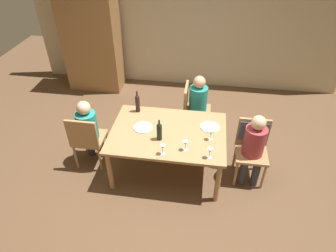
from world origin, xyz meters
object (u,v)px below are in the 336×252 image
object	(u,v)px
chair_far_right	(192,107)
dinner_plate_guest_left	(210,127)
person_man_bearded	(254,145)
chair_left_end	(87,138)
wine_glass_near_right	(163,147)
wine_bottle_tall_green	(138,103)
dinner_plate_host	(143,127)
chair_right_end	(252,141)
person_man_guest	(200,102)
wine_glass_centre	(210,151)
wine_glass_near_left	(211,133)
person_woman_host	(88,128)
dining_table	(168,136)
wine_glass_far	(186,144)
wine_bottle_dark_red	(159,131)
armoire_cabinet	(91,38)

from	to	relation	value
chair_far_right	dinner_plate_guest_left	size ratio (longest dim) A/B	3.41
chair_far_right	person_man_bearded	xyz separation A→B (m)	(0.91, -0.98, 0.11)
chair_left_end	wine_glass_near_right	bearing A→B (deg)	-17.31
chair_left_end	person_man_bearded	world-z (taller)	person_man_bearded
wine_bottle_tall_green	dinner_plate_host	size ratio (longest dim) A/B	1.28
chair_right_end	dinner_plate_guest_left	size ratio (longest dim) A/B	3.41
person_man_guest	wine_glass_centre	distance (m)	1.42
wine_glass_near_left	chair_left_end	bearing A→B (deg)	-179.76
chair_far_right	dinner_plate_guest_left	xyz separation A→B (m)	(0.30, -0.77, 0.20)
dinner_plate_guest_left	person_woman_host	bearing A→B (deg)	-174.84
wine_bottle_tall_green	dining_table	bearing A→B (deg)	-39.52
chair_far_right	person_man_bearded	distance (m)	1.34
wine_bottle_tall_green	wine_glass_far	world-z (taller)	wine_bottle_tall_green
chair_left_end	chair_far_right	bearing A→B (deg)	35.44
wine_bottle_dark_red	dining_table	bearing A→B (deg)	62.53
person_woman_host	wine_bottle_tall_green	world-z (taller)	person_woman_host
chair_far_right	wine_glass_near_right	bearing A→B (deg)	-11.09
dining_table	chair_right_end	bearing A→B (deg)	5.97
chair_far_right	person_woman_host	bearing A→B (deg)	-57.61
person_woman_host	chair_right_end	bearing A→B (deg)	2.37
chair_right_end	chair_far_right	xyz separation A→B (m)	(-0.91, 0.83, -0.06)
dining_table	wine_glass_near_right	distance (m)	0.49
dining_table	person_woman_host	distance (m)	1.18
wine_glass_near_left	wine_bottle_dark_red	bearing A→B (deg)	-172.10
person_man_guest	wine_glass_near_left	world-z (taller)	person_man_guest
chair_right_end	person_woman_host	bearing A→B (deg)	2.37
armoire_cabinet	dinner_plate_guest_left	size ratio (longest dim) A/B	8.07
person_man_guest	wine_bottle_tall_green	distance (m)	1.07
person_man_guest	wine_glass_centre	world-z (taller)	person_man_guest
wine_glass_near_left	dinner_plate_host	size ratio (longest dim) A/B	0.55
chair_right_end	dinner_plate_guest_left	bearing A→B (deg)	-5.66
wine_bottle_tall_green	wine_glass_centre	distance (m)	1.42
armoire_cabinet	person_man_bearded	distance (m)	3.90
person_man_guest	wine_glass_far	distance (m)	1.31
chair_far_right	dinner_plate_host	xyz separation A→B (m)	(-0.64, -0.92, 0.20)
person_man_bearded	wine_glass_near_left	size ratio (longest dim) A/B	7.41
wine_bottle_dark_red	wine_glass_near_right	distance (m)	0.30
armoire_cabinet	chair_left_end	distance (m)	2.58
dining_table	dinner_plate_guest_left	size ratio (longest dim) A/B	5.95
armoire_cabinet	chair_far_right	size ratio (longest dim) A/B	2.37
armoire_cabinet	chair_right_end	xyz separation A→B (m)	(3.09, -2.20, -0.50)
person_woman_host	wine_glass_centre	xyz separation A→B (m)	(1.77, -0.47, 0.19)
wine_bottle_dark_red	armoire_cabinet	bearing A→B (deg)	126.00
person_man_bearded	person_man_guest	xyz separation A→B (m)	(-0.80, 0.98, 0.00)
chair_left_end	chair_right_end	size ratio (longest dim) A/B	1.00
wine_glass_centre	dinner_plate_host	xyz separation A→B (m)	(-0.95, 0.48, -0.10)
chair_left_end	wine_glass_centre	world-z (taller)	chair_left_end
chair_left_end	chair_right_end	xyz separation A→B (m)	(2.37, 0.21, 0.06)
person_woman_host	person_man_bearded	size ratio (longest dim) A/B	1.00
chair_left_end	person_woman_host	world-z (taller)	person_woman_host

